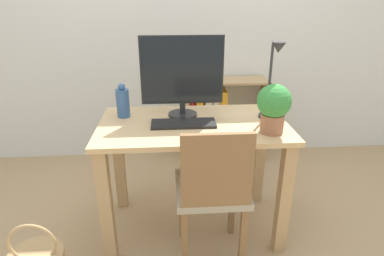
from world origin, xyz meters
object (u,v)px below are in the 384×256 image
at_px(vase, 123,102).
at_px(desk_lamp, 273,73).
at_px(bookshelf, 213,120).
at_px(potted_plant, 274,106).
at_px(monitor, 182,73).
at_px(chair, 213,190).
at_px(keyboard, 184,124).

xyz_separation_m(vase, desk_lamp, (0.90, -0.13, 0.20)).
bearing_deg(bookshelf, potted_plant, -81.87).
relative_size(desk_lamp, potted_plant, 1.73).
xyz_separation_m(monitor, potted_plant, (0.48, -0.31, -0.12)).
relative_size(chair, bookshelf, 1.13).
distance_m(vase, bookshelf, 1.18).
relative_size(vase, desk_lamp, 0.45).
distance_m(keyboard, bookshelf, 1.12).
relative_size(vase, bookshelf, 0.28).
height_order(monitor, potted_plant, monitor).
xyz_separation_m(keyboard, potted_plant, (0.49, -0.15, 0.15)).
distance_m(desk_lamp, bookshelf, 1.19).
bearing_deg(desk_lamp, bookshelf, 102.00).
bearing_deg(potted_plant, keyboard, 163.24).
xyz_separation_m(desk_lamp, bookshelf, (-0.21, 0.97, -0.65)).
distance_m(keyboard, desk_lamp, 0.60).
distance_m(monitor, bookshelf, 1.11).
bearing_deg(keyboard, potted_plant, -16.76).
xyz_separation_m(monitor, desk_lamp, (0.53, -0.12, 0.02)).
bearing_deg(chair, monitor, 98.66).
xyz_separation_m(desk_lamp, potted_plant, (-0.04, -0.18, -0.14)).
height_order(desk_lamp, bookshelf, desk_lamp).
height_order(keyboard, chair, chair).
distance_m(desk_lamp, potted_plant, 0.23).
bearing_deg(desk_lamp, keyboard, -176.06).
relative_size(monitor, potted_plant, 1.84).
xyz_separation_m(keyboard, desk_lamp, (0.53, 0.04, 0.28)).
relative_size(vase, potted_plant, 0.78).
height_order(vase, chair, vase).
bearing_deg(keyboard, chair, -63.38).
relative_size(keyboard, vase, 1.78).
bearing_deg(bookshelf, desk_lamp, -78.00).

